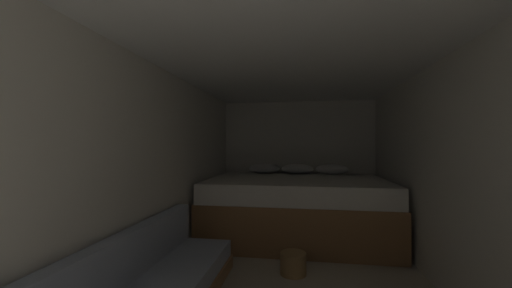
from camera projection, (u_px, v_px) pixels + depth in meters
The scene contains 6 objects.
wall_back at pixel (298, 161), 5.22m from camera, with size 2.73×0.05×2.11m, color silver.
wall_left at pixel (146, 175), 2.70m from camera, with size 0.05×5.50×2.11m, color silver.
wall_right at pixel (466, 181), 2.27m from camera, with size 0.05×5.50×2.11m, color silver.
ceiling_slab at pixel (292, 51), 2.49m from camera, with size 2.73×5.50×0.05m, color white.
bed at pixel (297, 207), 4.28m from camera, with size 2.51×1.79×1.02m.
wicker_basket at pixel (293, 263), 3.03m from camera, with size 0.27×0.27×0.22m.
Camera 1 is at (0.09, -0.51, 1.33)m, focal length 20.58 mm.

